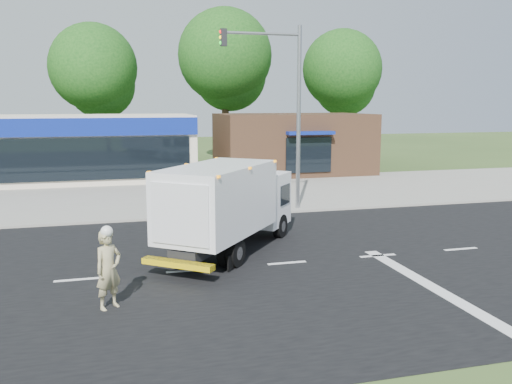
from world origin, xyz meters
TOP-DOWN VIEW (x-y plane):
  - ground at (0.00, 0.00)m, footprint 120.00×120.00m
  - road_asphalt at (0.00, 0.00)m, footprint 60.00×14.00m
  - sidewalk at (0.00, 8.20)m, footprint 60.00×2.40m
  - parking_apron at (0.00, 14.00)m, footprint 60.00×9.00m
  - lane_markings at (1.35, -1.35)m, footprint 55.20×7.00m
  - ems_box_truck at (-1.44, 1.64)m, footprint 5.63×6.39m
  - emergency_worker at (-5.13, -2.33)m, footprint 0.82×0.76m
  - retail_strip_mall at (-9.00, 19.93)m, footprint 18.00×6.20m
  - brown_storefront at (7.00, 19.98)m, footprint 10.00×6.70m
  - traffic_signal_pole at (2.35, 7.60)m, footprint 3.51×0.25m
  - background_trees at (-0.85, 28.16)m, footprint 36.77×7.39m

SIDE VIEW (x-z plane):
  - ground at x=0.00m, z-range 0.00..0.00m
  - road_asphalt at x=0.00m, z-range -0.01..0.01m
  - parking_apron at x=0.00m, z-range 0.00..0.02m
  - lane_markings at x=1.35m, z-range 0.01..0.02m
  - sidewalk at x=0.00m, z-range 0.00..0.12m
  - emergency_worker at x=-5.13m, z-range -0.02..1.97m
  - ems_box_truck at x=-1.44m, z-range 0.22..3.13m
  - brown_storefront at x=7.00m, z-range 0.00..4.00m
  - retail_strip_mall at x=-9.00m, z-range 0.01..4.01m
  - traffic_signal_pole at x=2.35m, z-range 0.92..8.92m
  - background_trees at x=-0.85m, z-range 1.33..13.43m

